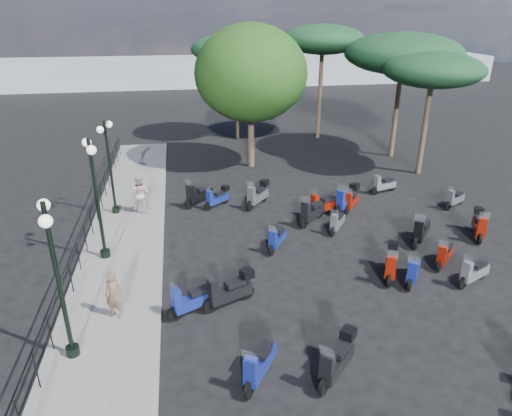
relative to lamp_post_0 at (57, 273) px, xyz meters
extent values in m
plane|color=black|center=(7.24, 2.30, -2.64)|extent=(120.00, 120.00, 0.00)
cube|color=slate|center=(0.74, 5.30, -2.57)|extent=(3.00, 30.00, 0.15)
cylinder|color=black|center=(-0.56, -1.06, -1.94)|extent=(0.04, 0.04, 1.10)
cylinder|color=black|center=(-0.56, 0.31, -1.94)|extent=(0.04, 0.04, 1.10)
cylinder|color=black|center=(-0.56, 1.68, -1.94)|extent=(0.04, 0.04, 1.10)
cylinder|color=black|center=(-0.56, 3.05, -1.94)|extent=(0.04, 0.04, 1.10)
cylinder|color=black|center=(-0.56, 4.42, -1.94)|extent=(0.04, 0.04, 1.10)
cylinder|color=black|center=(-0.56, 5.78, -1.94)|extent=(0.04, 0.04, 1.10)
cylinder|color=black|center=(-0.56, 7.15, -1.94)|extent=(0.04, 0.04, 1.10)
cylinder|color=black|center=(-0.56, 8.52, -1.94)|extent=(0.04, 0.04, 1.10)
cylinder|color=black|center=(-0.56, 9.89, -1.94)|extent=(0.04, 0.04, 1.10)
cylinder|color=black|center=(-0.56, 11.26, -1.94)|extent=(0.04, 0.04, 1.10)
cylinder|color=black|center=(-0.56, 12.63, -1.94)|extent=(0.04, 0.04, 1.10)
cylinder|color=black|center=(-0.56, 13.99, -1.94)|extent=(0.04, 0.04, 1.10)
cylinder|color=black|center=(-0.56, 15.36, -1.94)|extent=(0.04, 0.04, 1.10)
cylinder|color=black|center=(-0.56, 16.73, -1.94)|extent=(0.04, 0.04, 1.10)
cylinder|color=black|center=(-0.56, 18.10, -1.94)|extent=(0.04, 0.04, 1.10)
cube|color=black|center=(-0.56, 5.10, -1.41)|extent=(0.04, 26.00, 0.04)
cube|color=black|center=(-0.56, 5.10, -1.94)|extent=(0.04, 26.00, 0.04)
cylinder|color=black|center=(0.00, 0.00, -2.36)|extent=(0.35, 0.35, 0.26)
cylinder|color=black|center=(0.00, 0.00, -0.31)|extent=(0.12, 0.12, 4.37)
cylinder|color=black|center=(0.00, 0.00, 1.71)|extent=(0.31, 0.96, 0.04)
sphere|color=white|center=(-0.13, 0.47, 1.60)|extent=(0.31, 0.31, 0.31)
sphere|color=white|center=(0.13, -0.47, 1.60)|extent=(0.31, 0.31, 0.31)
cylinder|color=black|center=(0.17, 5.21, -2.36)|extent=(0.36, 0.36, 0.27)
cylinder|color=black|center=(0.17, 5.21, -0.26)|extent=(0.12, 0.12, 4.46)
cylinder|color=black|center=(0.17, 5.21, 1.80)|extent=(0.34, 0.97, 0.04)
sphere|color=white|center=(0.02, 5.69, 1.69)|extent=(0.31, 0.31, 0.31)
sphere|color=white|center=(0.32, 4.73, 1.69)|extent=(0.31, 0.31, 0.31)
cylinder|color=black|center=(0.12, 9.22, -2.37)|extent=(0.33, 0.33, 0.25)
cylinder|color=black|center=(0.12, 9.22, -0.43)|extent=(0.11, 0.11, 4.12)
cylinder|color=black|center=(0.12, 9.22, 1.48)|extent=(0.28, 0.91, 0.04)
sphere|color=white|center=(0.24, 9.66, 1.37)|extent=(0.29, 0.29, 0.29)
sphere|color=white|center=(0.00, 8.77, 1.37)|extent=(0.29, 0.29, 0.29)
imported|color=brown|center=(0.96, 1.47, -1.74)|extent=(0.63, 0.51, 1.50)
imported|color=#BEA3A0|center=(1.24, 9.13, -1.62)|extent=(1.02, 0.92, 1.74)
cylinder|color=black|center=(4.37, -2.04, -2.39)|extent=(0.36, 0.47, 0.50)
cylinder|color=black|center=(5.05, -1.00, -2.39)|extent=(0.36, 0.47, 0.50)
cube|color=navy|center=(4.74, -1.48, -2.21)|extent=(1.03, 1.32, 0.35)
cube|color=black|center=(4.84, -1.33, -1.92)|extent=(0.60, 0.69, 0.14)
cube|color=navy|center=(4.42, -1.97, -1.92)|extent=(0.38, 0.36, 0.72)
plane|color=white|center=(4.38, -2.02, -1.45)|extent=(0.37, 0.28, 0.38)
cylinder|color=black|center=(2.65, 1.19, -2.40)|extent=(0.49, 0.31, 0.49)
cylinder|color=black|center=(3.75, 1.72, -2.40)|extent=(0.49, 0.31, 0.49)
cube|color=navy|center=(3.25, 1.48, -2.21)|extent=(1.35, 0.89, 0.35)
cube|color=black|center=(3.40, 1.55, -1.93)|extent=(0.69, 0.54, 0.14)
cube|color=navy|center=(2.72, 1.22, -1.93)|extent=(0.34, 0.37, 0.72)
plane|color=white|center=(2.67, 1.19, -1.47)|extent=(0.24, 0.38, 0.38)
cylinder|color=black|center=(4.24, 9.08, -2.43)|extent=(0.39, 0.33, 0.43)
cylinder|color=black|center=(5.07, 9.75, -2.43)|extent=(0.39, 0.33, 0.43)
cube|color=navy|center=(4.69, 9.44, -2.27)|extent=(1.09, 0.95, 0.30)
cube|color=black|center=(4.81, 9.54, -2.02)|extent=(0.58, 0.54, 0.12)
cube|color=navy|center=(4.29, 9.13, -2.02)|extent=(0.32, 0.33, 0.62)
plane|color=white|center=(4.25, 9.09, -1.62)|extent=(0.26, 0.31, 0.33)
cube|color=black|center=(5.09, 9.76, -1.86)|extent=(0.41, 0.41, 0.23)
cylinder|color=black|center=(3.38, 9.43, -2.38)|extent=(0.45, 0.43, 0.51)
cylinder|color=black|center=(4.33, 10.30, -2.38)|extent=(0.45, 0.43, 0.51)
cube|color=black|center=(3.89, 9.90, -2.19)|extent=(1.28, 1.21, 0.36)
cube|color=black|center=(4.03, 10.02, -1.89)|extent=(0.69, 0.67, 0.15)
cube|color=black|center=(3.44, 9.49, -1.89)|extent=(0.39, 0.40, 0.75)
plane|color=white|center=(3.40, 9.44, -1.41)|extent=(0.34, 0.36, 0.40)
cylinder|color=black|center=(6.15, -2.25, -2.39)|extent=(0.43, 0.44, 0.51)
cylinder|color=black|center=(7.02, -1.33, -2.39)|extent=(0.43, 0.44, 0.51)
cube|color=black|center=(6.62, -1.75, -2.20)|extent=(1.21, 1.24, 0.36)
cube|color=black|center=(6.75, -1.62, -1.90)|extent=(0.67, 0.68, 0.15)
cube|color=black|center=(6.21, -2.19, -1.90)|extent=(0.39, 0.39, 0.74)
plane|color=white|center=(6.16, -2.23, -1.43)|extent=(0.35, 0.34, 0.39)
cube|color=black|center=(7.04, -1.32, -1.71)|extent=(0.49, 0.49, 0.27)
cylinder|color=black|center=(3.73, 1.41, -2.39)|extent=(0.51, 0.30, 0.51)
cylinder|color=black|center=(4.90, 1.92, -2.39)|extent=(0.51, 0.30, 0.51)
cube|color=black|center=(4.36, 1.68, -2.19)|extent=(1.42, 0.89, 0.36)
cube|color=black|center=(4.53, 1.76, -1.89)|extent=(0.72, 0.55, 0.15)
cube|color=black|center=(3.81, 1.44, -1.89)|extent=(0.34, 0.39, 0.75)
plane|color=white|center=(3.75, 1.42, -1.41)|extent=(0.24, 0.41, 0.40)
cube|color=black|center=(4.92, 1.93, -1.70)|extent=(0.47, 0.46, 0.28)
cylinder|color=black|center=(6.26, 4.55, -2.42)|extent=(0.32, 0.42, 0.44)
cylinder|color=black|center=(6.87, 5.47, -2.42)|extent=(0.32, 0.42, 0.44)
cube|color=navy|center=(6.59, 5.05, -2.26)|extent=(0.91, 1.17, 0.31)
cube|color=black|center=(6.68, 5.18, -2.00)|extent=(0.53, 0.61, 0.13)
cube|color=navy|center=(6.30, 4.62, -2.00)|extent=(0.34, 0.32, 0.64)
plane|color=white|center=(6.27, 4.57, -1.59)|extent=(0.33, 0.25, 0.34)
cylinder|color=black|center=(8.04, 6.54, -2.38)|extent=(0.46, 0.45, 0.53)
cylinder|color=black|center=(9.00, 7.46, -2.38)|extent=(0.46, 0.45, 0.53)
cube|color=black|center=(8.56, 7.04, -2.18)|extent=(1.30, 1.27, 0.38)
cube|color=black|center=(8.69, 7.17, -1.87)|extent=(0.71, 0.70, 0.16)
cube|color=black|center=(8.10, 6.60, -1.87)|extent=(0.41, 0.41, 0.78)
plane|color=white|center=(8.05, 6.55, -1.37)|extent=(0.36, 0.36, 0.41)
cylinder|color=black|center=(6.10, 8.70, -2.39)|extent=(0.41, 0.46, 0.51)
cylinder|color=black|center=(6.93, 9.68, -2.39)|extent=(0.41, 0.46, 0.51)
cube|color=#4D4F55|center=(6.55, 9.23, -2.19)|extent=(1.17, 1.29, 0.36)
cube|color=black|center=(6.67, 9.37, -1.90)|extent=(0.66, 0.70, 0.15)
cube|color=#4D4F55|center=(6.16, 8.77, -1.90)|extent=(0.40, 0.39, 0.75)
plane|color=white|center=(6.12, 8.72, -1.42)|extent=(0.36, 0.33, 0.40)
cube|color=black|center=(6.94, 9.70, -1.70)|extent=(0.49, 0.50, 0.28)
cylinder|color=black|center=(10.25, 1.49, -2.41)|extent=(0.34, 0.44, 0.46)
cylinder|color=black|center=(10.91, 2.44, -2.41)|extent=(0.34, 0.44, 0.46)
cube|color=navy|center=(10.60, 2.01, -2.24)|extent=(0.99, 1.22, 0.33)
cube|color=black|center=(10.70, 2.14, -1.97)|extent=(0.57, 0.64, 0.14)
cube|color=navy|center=(10.29, 1.55, -1.97)|extent=(0.36, 0.34, 0.68)
plane|color=white|center=(10.26, 1.51, -1.53)|extent=(0.35, 0.27, 0.36)
cylinder|color=black|center=(9.01, 5.65, -2.43)|extent=(0.33, 0.39, 0.43)
cylinder|color=black|center=(9.65, 6.50, -2.43)|extent=(0.33, 0.39, 0.43)
cube|color=gray|center=(9.35, 6.11, -2.27)|extent=(0.93, 1.10, 0.30)
cube|color=black|center=(9.44, 6.23, -2.02)|extent=(0.53, 0.58, 0.12)
cube|color=gray|center=(9.05, 5.70, -2.02)|extent=(0.33, 0.32, 0.62)
plane|color=white|center=(9.02, 5.66, -1.62)|extent=(0.31, 0.26, 0.33)
cylinder|color=black|center=(9.91, 7.51, -2.37)|extent=(0.47, 0.44, 0.54)
cylinder|color=black|center=(10.90, 8.40, -2.37)|extent=(0.47, 0.44, 0.54)
cube|color=navy|center=(10.45, 7.99, -2.17)|extent=(1.33, 1.25, 0.38)
cube|color=black|center=(10.59, 8.12, -1.86)|extent=(0.72, 0.70, 0.16)
cube|color=navy|center=(9.97, 7.57, -1.86)|extent=(0.41, 0.41, 0.78)
plane|color=white|center=(9.93, 7.52, -1.36)|extent=(0.35, 0.37, 0.41)
cube|color=black|center=(10.92, 8.42, -1.66)|extent=(0.52, 0.52, 0.29)
cylinder|color=black|center=(10.31, 7.59, -2.41)|extent=(0.36, 0.41, 0.46)
cylinder|color=black|center=(11.04, 8.46, -2.41)|extent=(0.36, 0.41, 0.46)
cube|color=maroon|center=(10.71, 8.06, -2.24)|extent=(1.04, 1.16, 0.32)
cube|color=black|center=(10.81, 8.19, -1.98)|extent=(0.58, 0.62, 0.13)
cube|color=maroon|center=(10.36, 7.65, -1.98)|extent=(0.35, 0.34, 0.67)
plane|color=white|center=(10.32, 7.60, -1.55)|extent=(0.33, 0.29, 0.35)
cylinder|color=black|center=(12.02, 1.29, -2.42)|extent=(0.45, 0.27, 0.45)
cylinder|color=black|center=(13.04, 1.75, -2.42)|extent=(0.45, 0.27, 0.45)
cube|color=#B4B9C0|center=(12.57, 1.54, -2.25)|extent=(1.24, 0.79, 0.32)
cube|color=black|center=(12.72, 1.61, -1.99)|extent=(0.63, 0.49, 0.13)
cube|color=#B4B9C0|center=(12.09, 1.32, -1.99)|extent=(0.30, 0.34, 0.66)
plane|color=white|center=(12.03, 1.30, -1.56)|extent=(0.21, 0.36, 0.35)
cylinder|color=black|center=(9.67, 1.82, -2.39)|extent=(0.32, 0.49, 0.50)
cylinder|color=black|center=(10.23, 2.92, -2.39)|extent=(0.32, 0.49, 0.50)
cube|color=maroon|center=(9.97, 2.42, -2.21)|extent=(0.92, 1.35, 0.35)
cube|color=black|center=(10.05, 2.57, -1.92)|extent=(0.56, 0.69, 0.14)
cube|color=maroon|center=(9.70, 1.89, -1.92)|extent=(0.38, 0.34, 0.72)
plane|color=white|center=(9.68, 1.84, -1.46)|extent=(0.39, 0.25, 0.38)
cube|color=black|center=(10.24, 2.94, -1.73)|extent=(0.45, 0.46, 0.27)
cylinder|color=black|center=(11.79, 4.05, -2.38)|extent=(0.43, 0.47, 0.53)
cylinder|color=black|center=(12.66, 5.06, -2.38)|extent=(0.43, 0.47, 0.53)
cube|color=black|center=(12.26, 4.60, -2.18)|extent=(1.22, 1.33, 0.37)
cube|color=black|center=(12.38, 4.74, -1.87)|extent=(0.68, 0.72, 0.15)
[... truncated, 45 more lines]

